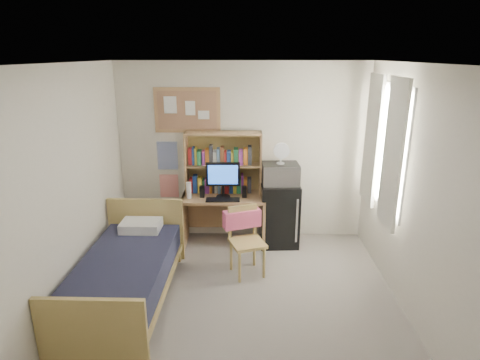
{
  "coord_description": "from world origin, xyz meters",
  "views": [
    {
      "loc": [
        0.09,
        -3.62,
        2.68
      ],
      "look_at": [
        -0.01,
        1.2,
        1.16
      ],
      "focal_mm": 30.0,
      "sensor_mm": 36.0,
      "label": 1
    }
  ],
  "objects_px": {
    "bulletin_board": "(187,110)",
    "monitor": "(223,180)",
    "microwave": "(280,174)",
    "bed": "(126,279)",
    "speaker_right": "(244,192)",
    "desk_chair": "(247,242)",
    "desk_fan": "(281,154)",
    "mini_fridge": "(279,213)",
    "desk": "(224,219)",
    "speaker_left": "(202,192)"
  },
  "relations": [
    {
      "from": "mini_fridge",
      "to": "desk_fan",
      "type": "height_order",
      "value": "desk_fan"
    },
    {
      "from": "speaker_left",
      "to": "speaker_right",
      "type": "height_order",
      "value": "speaker_left"
    },
    {
      "from": "bed",
      "to": "microwave",
      "type": "xyz_separation_m",
      "value": [
        1.82,
        1.48,
        0.81
      ]
    },
    {
      "from": "speaker_right",
      "to": "microwave",
      "type": "relative_size",
      "value": 0.32
    },
    {
      "from": "speaker_right",
      "to": "desk_fan",
      "type": "relative_size",
      "value": 0.59
    },
    {
      "from": "bed",
      "to": "monitor",
      "type": "bearing_deg",
      "value": 54.78
    },
    {
      "from": "bulletin_board",
      "to": "mini_fridge",
      "type": "distance_m",
      "value": 1.99
    },
    {
      "from": "desk_chair",
      "to": "speaker_right",
      "type": "height_order",
      "value": "speaker_right"
    },
    {
      "from": "microwave",
      "to": "desk_fan",
      "type": "distance_m",
      "value": 0.28
    },
    {
      "from": "speaker_right",
      "to": "desk_fan",
      "type": "xyz_separation_m",
      "value": [
        0.5,
        0.06,
        0.53
      ]
    },
    {
      "from": "monitor",
      "to": "speaker_right",
      "type": "xyz_separation_m",
      "value": [
        0.3,
        0.01,
        -0.17
      ]
    },
    {
      "from": "desk",
      "to": "monitor",
      "type": "distance_m",
      "value": 0.63
    },
    {
      "from": "speaker_right",
      "to": "microwave",
      "type": "xyz_separation_m",
      "value": [
        0.5,
        0.06,
        0.25
      ]
    },
    {
      "from": "speaker_left",
      "to": "monitor",
      "type": "bearing_deg",
      "value": -0.0
    },
    {
      "from": "mini_fridge",
      "to": "desk_fan",
      "type": "bearing_deg",
      "value": -90.0
    },
    {
      "from": "desk",
      "to": "speaker_left",
      "type": "height_order",
      "value": "speaker_left"
    },
    {
      "from": "speaker_right",
      "to": "microwave",
      "type": "height_order",
      "value": "microwave"
    },
    {
      "from": "desk_chair",
      "to": "desk_fan",
      "type": "xyz_separation_m",
      "value": [
        0.46,
        0.88,
        0.92
      ]
    },
    {
      "from": "speaker_left",
      "to": "desk_fan",
      "type": "bearing_deg",
      "value": 2.3
    },
    {
      "from": "bed",
      "to": "speaker_right",
      "type": "height_order",
      "value": "speaker_right"
    },
    {
      "from": "desk",
      "to": "mini_fridge",
      "type": "distance_m",
      "value": 0.81
    },
    {
      "from": "desk_chair",
      "to": "microwave",
      "type": "xyz_separation_m",
      "value": [
        0.46,
        0.88,
        0.63
      ]
    },
    {
      "from": "desk_chair",
      "to": "monitor",
      "type": "distance_m",
      "value": 1.04
    },
    {
      "from": "bulletin_board",
      "to": "monitor",
      "type": "distance_m",
      "value": 1.12
    },
    {
      "from": "desk",
      "to": "microwave",
      "type": "bearing_deg",
      "value": -1.12
    },
    {
      "from": "desk_chair",
      "to": "desk_fan",
      "type": "relative_size",
      "value": 3.2
    },
    {
      "from": "bulletin_board",
      "to": "desk_fan",
      "type": "height_order",
      "value": "bulletin_board"
    },
    {
      "from": "bed",
      "to": "speaker_left",
      "type": "height_order",
      "value": "speaker_left"
    },
    {
      "from": "bulletin_board",
      "to": "bed",
      "type": "height_order",
      "value": "bulletin_board"
    },
    {
      "from": "desk_chair",
      "to": "mini_fridge",
      "type": "distance_m",
      "value": 1.01
    },
    {
      "from": "desk_fan",
      "to": "speaker_right",
      "type": "bearing_deg",
      "value": -176.75
    },
    {
      "from": "bulletin_board",
      "to": "microwave",
      "type": "xyz_separation_m",
      "value": [
        1.32,
        -0.3,
        -0.85
      ]
    },
    {
      "from": "bed",
      "to": "microwave",
      "type": "height_order",
      "value": "microwave"
    },
    {
      "from": "desk",
      "to": "speaker_right",
      "type": "height_order",
      "value": "speaker_right"
    },
    {
      "from": "bulletin_board",
      "to": "mini_fridge",
      "type": "xyz_separation_m",
      "value": [
        1.32,
        -0.28,
        -1.46
      ]
    },
    {
      "from": "bed",
      "to": "microwave",
      "type": "distance_m",
      "value": 2.48
    },
    {
      "from": "bed",
      "to": "desk_fan",
      "type": "xyz_separation_m",
      "value": [
        1.82,
        1.48,
        1.09
      ]
    },
    {
      "from": "monitor",
      "to": "microwave",
      "type": "bearing_deg",
      "value": 3.15
    },
    {
      "from": "mini_fridge",
      "to": "microwave",
      "type": "relative_size",
      "value": 1.83
    },
    {
      "from": "mini_fridge",
      "to": "speaker_right",
      "type": "xyz_separation_m",
      "value": [
        -0.5,
        -0.08,
        0.36
      ]
    },
    {
      "from": "microwave",
      "to": "mini_fridge",
      "type": "bearing_deg",
      "value": 90.0
    },
    {
      "from": "bulletin_board",
      "to": "bed",
      "type": "distance_m",
      "value": 2.48
    },
    {
      "from": "bulletin_board",
      "to": "microwave",
      "type": "distance_m",
      "value": 1.6
    },
    {
      "from": "desk_chair",
      "to": "speaker_left",
      "type": "height_order",
      "value": "speaker_left"
    },
    {
      "from": "mini_fridge",
      "to": "speaker_right",
      "type": "height_order",
      "value": "mini_fridge"
    },
    {
      "from": "desk_chair",
      "to": "bed",
      "type": "relative_size",
      "value": 0.46
    },
    {
      "from": "desk",
      "to": "speaker_left",
      "type": "distance_m",
      "value": 0.55
    },
    {
      "from": "bulletin_board",
      "to": "speaker_right",
      "type": "bearing_deg",
      "value": -23.27
    },
    {
      "from": "bulletin_board",
      "to": "monitor",
      "type": "bearing_deg",
      "value": -34.69
    },
    {
      "from": "speaker_right",
      "to": "mini_fridge",
      "type": "bearing_deg",
      "value": 7.27
    }
  ]
}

